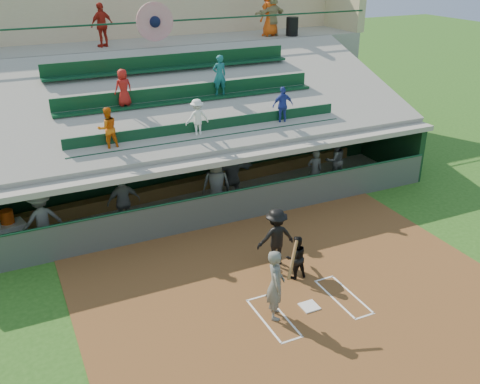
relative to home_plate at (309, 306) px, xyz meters
name	(u,v)px	position (x,y,z in m)	size (l,w,h in m)	color
ground	(309,307)	(0.00, 0.00, -0.04)	(100.00, 100.00, 0.00)	#275618
dirt_slab	(299,296)	(0.00, 0.50, -0.03)	(11.00, 9.00, 0.02)	brown
home_plate	(309,306)	(0.00, 0.00, 0.00)	(0.43, 0.43, 0.03)	white
batters_box_chalk	(309,307)	(0.00, 0.00, -0.01)	(2.65, 1.85, 0.01)	white
dugout_floor	(208,202)	(0.00, 6.75, -0.02)	(16.00, 3.50, 0.04)	gray
concourse_slab	(150,96)	(0.00, 13.50, 2.26)	(20.00, 3.00, 4.60)	gray
grandstand	(171,114)	(0.00, 10.52, 2.23)	(20.40, 10.40, 7.80)	#4F544F
batter_at_plate	(276,284)	(-0.95, 0.07, 0.90)	(0.95, 0.81, 1.95)	#565954
catcher	(296,257)	(0.36, 1.33, 0.61)	(0.60, 0.47, 1.24)	black
home_umpire	(276,237)	(0.22, 2.19, 0.83)	(1.09, 0.63, 1.69)	black
dugout_bench	(191,185)	(-0.20, 7.91, 0.22)	(14.42, 0.43, 0.43)	olive
white_table	(12,233)	(-6.47, 6.51, 0.35)	(0.79, 0.59, 0.69)	silver
water_cooler	(7,217)	(-6.52, 6.58, 0.89)	(0.40, 0.40, 0.40)	#D1450C
dugout_player_a	(42,219)	(-5.61, 5.90, 0.92)	(1.18, 0.68, 1.83)	#5B5E59
dugout_player_b	(124,202)	(-3.11, 6.11, 0.90)	(1.05, 0.44, 1.79)	#5D605B
dugout_player_c	(216,184)	(0.00, 5.98, 0.97)	(0.94, 0.61, 1.92)	#585A55
dugout_player_d	(232,172)	(0.88, 6.68, 0.99)	(1.82, 0.58, 1.96)	#52544F
dugout_player_e	(315,170)	(3.94, 6.05, 0.78)	(0.56, 0.37, 1.54)	#525550
dugout_player_f	(335,160)	(5.06, 6.40, 0.87)	(0.84, 0.65, 1.72)	#5E615C
trash_bin	(292,26)	(6.54, 12.48, 4.97)	(0.54, 0.54, 0.82)	black
concourse_staff_a	(102,25)	(-1.85, 13.06, 5.42)	(1.00, 0.42, 1.71)	red
concourse_staff_b	(270,13)	(5.59, 12.86, 5.58)	(0.99, 0.65, 2.03)	#DB490C
concourse_staff_c	(272,15)	(5.66, 12.80, 5.50)	(1.73, 0.55, 1.86)	tan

